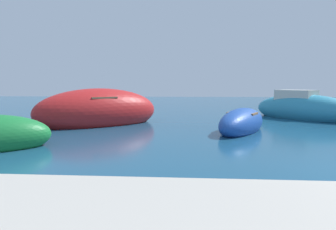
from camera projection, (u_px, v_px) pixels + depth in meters
name	position (u px, v px, depth m)	size (l,w,h in m)	color
moored_boat_2	(303.00, 109.00, 17.23)	(5.68, 6.17, 2.18)	teal
moored_boat_3	(99.00, 112.00, 14.76)	(6.84, 5.96, 2.44)	#B21E1E
moored_boat_4	(121.00, 108.00, 20.72)	(2.95, 3.30, 1.49)	gold
moored_boat_5	(242.00, 123.00, 12.67)	(3.33, 4.49, 1.34)	#1E479E
moored_boat_6	(334.00, 108.00, 21.28)	(2.34, 3.36, 0.98)	#3F3F47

